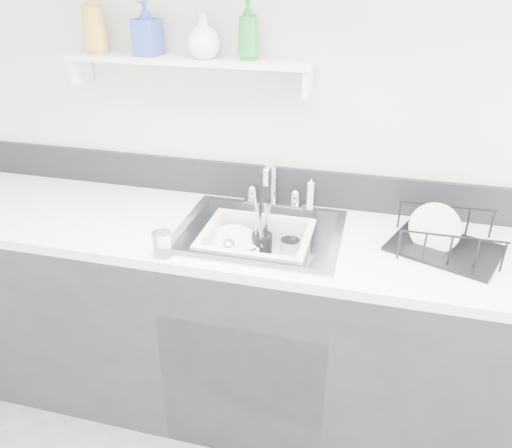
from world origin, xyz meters
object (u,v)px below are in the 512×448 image
(counter_run, at_px, (259,324))
(sink, at_px, (259,251))
(wash_tub, at_px, (257,250))
(dish_rack, at_px, (447,234))

(counter_run, bearing_deg, sink, 0.00)
(wash_tub, bearing_deg, dish_rack, 3.00)
(counter_run, bearing_deg, dish_rack, 2.88)
(counter_run, xyz_separation_m, dish_rack, (0.70, 0.03, 0.53))
(counter_run, distance_m, dish_rack, 0.87)
(sink, distance_m, wash_tub, 0.01)
(sink, bearing_deg, dish_rack, 2.88)
(counter_run, distance_m, sink, 0.37)
(sink, xyz_separation_m, dish_rack, (0.70, 0.03, 0.16))
(sink, relative_size, wash_tub, 1.50)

